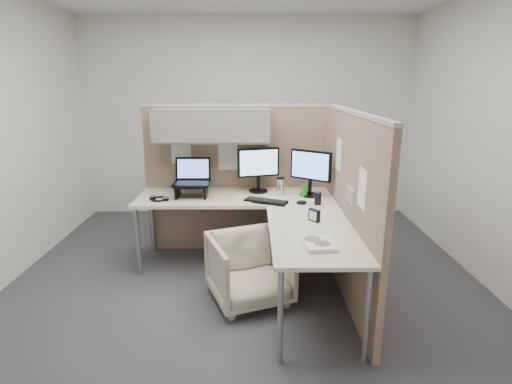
{
  "coord_description": "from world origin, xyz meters",
  "views": [
    {
      "loc": [
        0.07,
        -3.38,
        1.86
      ],
      "look_at": [
        0.1,
        0.25,
        0.85
      ],
      "focal_mm": 28.0,
      "sensor_mm": 36.0,
      "label": 1
    }
  ],
  "objects_px": {
    "office_chair": "(250,266)",
    "monitor_left": "(258,166)",
    "keyboard": "(266,201)",
    "desk": "(259,213)"
  },
  "relations": [
    {
      "from": "desk",
      "to": "keyboard",
      "type": "distance_m",
      "value": 0.2
    },
    {
      "from": "office_chair",
      "to": "monitor_left",
      "type": "distance_m",
      "value": 1.16
    },
    {
      "from": "desk",
      "to": "office_chair",
      "type": "height_order",
      "value": "desk"
    },
    {
      "from": "desk",
      "to": "monitor_left",
      "type": "relative_size",
      "value": 4.29
    },
    {
      "from": "office_chair",
      "to": "monitor_left",
      "type": "height_order",
      "value": "monitor_left"
    },
    {
      "from": "monitor_left",
      "to": "keyboard",
      "type": "height_order",
      "value": "monitor_left"
    },
    {
      "from": "office_chair",
      "to": "keyboard",
      "type": "bearing_deg",
      "value": 53.14
    },
    {
      "from": "office_chair",
      "to": "monitor_left",
      "type": "relative_size",
      "value": 1.4
    },
    {
      "from": "keyboard",
      "to": "monitor_left",
      "type": "bearing_deg",
      "value": 122.57
    },
    {
      "from": "monitor_left",
      "to": "keyboard",
      "type": "xyz_separation_m",
      "value": [
        0.07,
        -0.39,
        -0.26
      ]
    }
  ]
}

